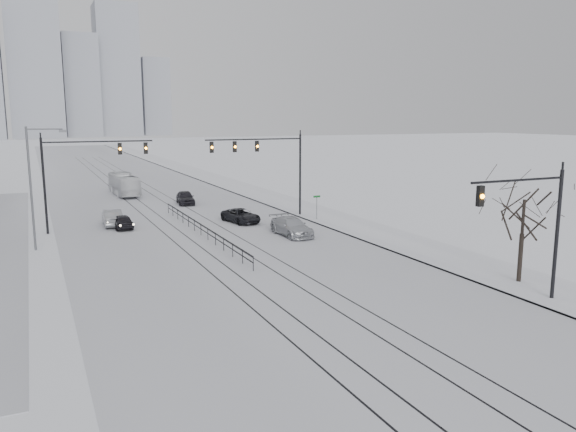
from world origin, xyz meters
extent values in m
plane|color=white|center=(0.00, 0.00, 0.00)|extent=(500.00, 500.00, 0.00)
cube|color=silver|center=(0.00, 60.00, 0.01)|extent=(22.00, 260.00, 0.02)
cube|color=white|center=(13.50, 60.00, 0.08)|extent=(5.00, 260.00, 0.16)
cube|color=gray|center=(11.05, 60.00, 0.06)|extent=(0.10, 260.00, 0.12)
cube|color=black|center=(-2.60, 40.00, 0.02)|extent=(0.10, 180.00, 0.01)
cube|color=black|center=(-1.20, 40.00, 0.02)|extent=(0.10, 180.00, 0.01)
cube|color=black|center=(1.20, 40.00, 0.02)|extent=(0.10, 180.00, 0.01)
cube|color=black|center=(2.60, 40.00, 0.02)|extent=(0.10, 180.00, 0.01)
cube|color=#90949E|center=(-8.00, 268.00, 36.00)|extent=(22.00, 22.00, 72.00)
cube|color=#90949E|center=(12.00, 276.00, 24.00)|extent=(16.00, 16.00, 48.00)
cube|color=#90949E|center=(30.00, 284.00, 32.00)|extent=(20.00, 20.00, 64.00)
cube|color=#90949E|center=(50.00, 292.00, 20.00)|extent=(14.00, 14.00, 40.00)
cylinder|color=black|center=(12.40, 6.00, 3.50)|extent=(0.20, 0.20, 7.00)
cylinder|color=black|center=(9.40, 6.00, 6.60)|extent=(6.00, 0.12, 0.12)
cube|color=black|center=(7.00, 6.00, 5.95)|extent=(0.32, 0.24, 1.00)
sphere|color=orange|center=(7.00, 5.86, 5.95)|extent=(0.22, 0.22, 0.22)
cylinder|color=black|center=(11.50, 35.00, 4.00)|extent=(0.20, 0.20, 8.00)
cylinder|color=black|center=(6.75, 35.00, 7.60)|extent=(9.50, 0.12, 0.12)
cube|color=black|center=(2.60, 35.00, 6.95)|extent=(0.32, 0.24, 1.00)
sphere|color=orange|center=(2.60, 34.86, 6.95)|extent=(0.22, 0.22, 0.22)
cube|color=black|center=(4.80, 35.00, 6.95)|extent=(0.32, 0.24, 1.00)
sphere|color=orange|center=(4.80, 34.86, 6.95)|extent=(0.22, 0.22, 0.22)
cube|color=black|center=(7.00, 35.00, 6.95)|extent=(0.32, 0.24, 1.00)
sphere|color=orange|center=(7.00, 34.86, 6.95)|extent=(0.22, 0.22, 0.22)
cylinder|color=black|center=(-11.50, 36.00, 4.00)|extent=(0.20, 0.20, 8.00)
cylinder|color=black|center=(-7.00, 36.00, 7.60)|extent=(9.00, 0.12, 0.12)
cube|color=black|center=(-3.10, 36.00, 6.95)|extent=(0.32, 0.24, 1.00)
sphere|color=orange|center=(-3.10, 35.86, 6.95)|extent=(0.22, 0.22, 0.22)
cube|color=black|center=(-5.30, 36.00, 6.95)|extent=(0.32, 0.24, 1.00)
sphere|color=orange|center=(-5.30, 35.86, 6.95)|extent=(0.22, 0.22, 0.22)
cylinder|color=#595B60|center=(-12.50, 30.00, 4.50)|extent=(0.16, 0.16, 9.00)
cylinder|color=#595B60|center=(-11.30, 30.00, 8.80)|extent=(2.40, 0.10, 0.10)
cube|color=#595B60|center=(-10.10, 30.00, 8.65)|extent=(0.50, 0.25, 0.18)
cylinder|color=black|center=(13.20, 9.00, 1.50)|extent=(0.26, 0.26, 3.00)
cylinder|color=black|center=(13.20, 9.00, 3.75)|extent=(0.18, 0.18, 2.50)
cube|color=black|center=(0.00, 30.00, 0.95)|extent=(0.06, 24.00, 0.06)
cube|color=black|center=(0.00, 30.00, 0.55)|extent=(0.06, 24.00, 0.06)
cylinder|color=#595B60|center=(11.80, 32.00, 1.20)|extent=(0.06, 0.06, 2.40)
cube|color=#0C4C19|center=(11.80, 32.00, 2.30)|extent=(0.70, 0.04, 0.18)
imported|color=black|center=(-5.49, 35.63, 0.63)|extent=(1.68, 3.80, 1.27)
imported|color=#96999C|center=(-6.08, 37.39, 0.74)|extent=(1.78, 4.54, 1.47)
imported|color=black|center=(4.95, 33.99, 0.63)|extent=(2.93, 4.88, 1.27)
imported|color=#B4B7BC|center=(6.78, 26.84, 0.74)|extent=(2.26, 5.17, 1.48)
imported|color=black|center=(3.08, 47.11, 0.74)|extent=(2.29, 4.55, 1.49)
imported|color=silver|center=(-2.03, 57.55, 1.36)|extent=(2.56, 9.80, 2.71)
camera|label=1|loc=(-12.32, -14.23, 9.67)|focal=35.00mm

